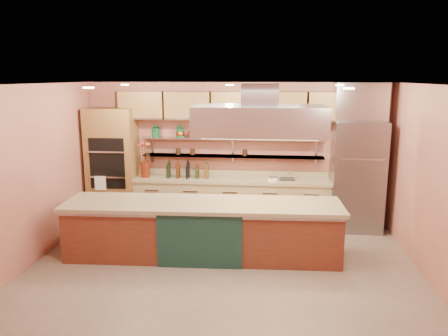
# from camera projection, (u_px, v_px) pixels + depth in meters

# --- Properties ---
(floor) EXTENTS (6.00, 5.00, 0.02)m
(floor) POSITION_uv_depth(u_px,v_px,m) (222.00, 271.00, 6.67)
(floor) COLOR gray
(floor) RESTS_ON ground
(ceiling) EXTENTS (6.00, 5.00, 0.02)m
(ceiling) POSITION_uv_depth(u_px,v_px,m) (222.00, 84.00, 6.10)
(ceiling) COLOR black
(ceiling) RESTS_ON wall_back
(wall_back) EXTENTS (6.00, 0.04, 2.80)m
(wall_back) POSITION_uv_depth(u_px,v_px,m) (235.00, 153.00, 8.82)
(wall_back) COLOR #B56955
(wall_back) RESTS_ON floor
(wall_front) EXTENTS (6.00, 0.04, 2.80)m
(wall_front) POSITION_uv_depth(u_px,v_px,m) (192.00, 246.00, 3.95)
(wall_front) COLOR #B56955
(wall_front) RESTS_ON floor
(wall_left) EXTENTS (0.04, 5.00, 2.80)m
(wall_left) POSITION_uv_depth(u_px,v_px,m) (28.00, 177.00, 6.69)
(wall_left) COLOR #B56955
(wall_left) RESTS_ON floor
(wall_right) EXTENTS (0.04, 5.00, 2.80)m
(wall_right) POSITION_uv_depth(u_px,v_px,m) (436.00, 187.00, 6.08)
(wall_right) COLOR #B56955
(wall_right) RESTS_ON floor
(oven_stack) EXTENTS (0.95, 0.64, 2.30)m
(oven_stack) POSITION_uv_depth(u_px,v_px,m) (113.00, 165.00, 8.81)
(oven_stack) COLOR olive
(oven_stack) RESTS_ON floor
(refrigerator) EXTENTS (0.95, 0.72, 2.10)m
(refrigerator) POSITION_uv_depth(u_px,v_px,m) (357.00, 176.00, 8.30)
(refrigerator) COLOR gray
(refrigerator) RESTS_ON floor
(back_counter) EXTENTS (3.84, 0.64, 0.93)m
(back_counter) POSITION_uv_depth(u_px,v_px,m) (231.00, 201.00, 8.72)
(back_counter) COLOR tan
(back_counter) RESTS_ON floor
(wall_shelf_lower) EXTENTS (3.60, 0.26, 0.03)m
(wall_shelf_lower) POSITION_uv_depth(u_px,v_px,m) (232.00, 156.00, 8.71)
(wall_shelf_lower) COLOR #B4B7BC
(wall_shelf_lower) RESTS_ON wall_back
(wall_shelf_upper) EXTENTS (3.60, 0.26, 0.03)m
(wall_shelf_upper) POSITION_uv_depth(u_px,v_px,m) (232.00, 139.00, 8.63)
(wall_shelf_upper) COLOR #B4B7BC
(wall_shelf_upper) RESTS_ON wall_back
(upper_cabinets) EXTENTS (4.60, 0.36, 0.55)m
(upper_cabinets) POSITION_uv_depth(u_px,v_px,m) (235.00, 106.00, 8.45)
(upper_cabinets) COLOR olive
(upper_cabinets) RESTS_ON wall_back
(range_hood) EXTENTS (2.00, 1.00, 0.45)m
(range_hood) POSITION_uv_depth(u_px,v_px,m) (260.00, 120.00, 6.68)
(range_hood) COLOR #B4B7BC
(range_hood) RESTS_ON ceiling
(ceiling_downlights) EXTENTS (4.00, 2.80, 0.02)m
(ceiling_downlights) POSITION_uv_depth(u_px,v_px,m) (223.00, 86.00, 6.30)
(ceiling_downlights) COLOR #FFE5A5
(ceiling_downlights) RESTS_ON ceiling
(island) EXTENTS (4.41, 1.13, 0.91)m
(island) POSITION_uv_depth(u_px,v_px,m) (203.00, 229.00, 7.14)
(island) COLOR brown
(island) RESTS_ON floor
(flower_vase) EXTENTS (0.19, 0.19, 0.31)m
(flower_vase) POSITION_uv_depth(u_px,v_px,m) (145.00, 169.00, 8.72)
(flower_vase) COLOR #591B0D
(flower_vase) RESTS_ON back_counter
(oil_bottle_cluster) EXTENTS (0.91, 0.40, 0.28)m
(oil_bottle_cluster) POSITION_uv_depth(u_px,v_px,m) (188.00, 171.00, 8.64)
(oil_bottle_cluster) COLOR black
(oil_bottle_cluster) RESTS_ON back_counter
(kitchen_scale) EXTENTS (0.18, 0.14, 0.10)m
(kitchen_scale) POSITION_uv_depth(u_px,v_px,m) (273.00, 178.00, 8.49)
(kitchen_scale) COLOR white
(kitchen_scale) RESTS_ON back_counter
(bar_faucet) EXTENTS (0.03, 0.03, 0.20)m
(bar_faucet) POSITION_uv_depth(u_px,v_px,m) (290.00, 174.00, 8.54)
(bar_faucet) COLOR white
(bar_faucet) RESTS_ON back_counter
(copper_kettle) EXTENTS (0.19, 0.19, 0.15)m
(copper_kettle) POSITION_uv_depth(u_px,v_px,m) (192.00, 134.00, 8.70)
(copper_kettle) COLOR #D05630
(copper_kettle) RESTS_ON wall_shelf_upper
(green_canister) EXTENTS (0.18, 0.18, 0.18)m
(green_canister) POSITION_uv_depth(u_px,v_px,m) (207.00, 133.00, 8.66)
(green_canister) COLOR #0F4725
(green_canister) RESTS_ON wall_shelf_upper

